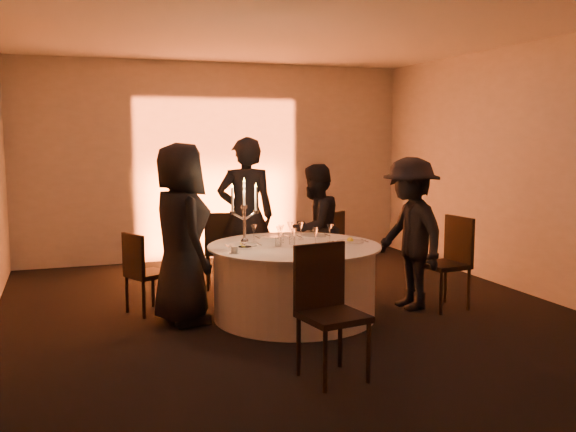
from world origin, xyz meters
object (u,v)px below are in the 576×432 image
object	(u,v)px
guest_left	(181,234)
banquet_table	(294,281)
chair_right	(450,257)
coffee_cup	(235,250)
chair_front	(327,303)
chair_back_right	(327,245)
guest_back_left	(246,216)
chair_left	(142,269)
chair_back_left	(222,246)
candelabra	(244,224)
guest_back_right	(315,229)
guest_right	(410,233)

from	to	relation	value
guest_left	banquet_table	bearing A→B (deg)	-111.41
chair_right	coffee_cup	size ratio (longest dim) A/B	9.21
banquet_table	chair_front	size ratio (longest dim) A/B	1.71
chair_back_right	guest_left	bearing A→B (deg)	-9.71
chair_front	guest_back_left	world-z (taller)	guest_back_left
chair_back_right	chair_right	world-z (taller)	chair_right
chair_left	chair_back_right	size ratio (longest dim) A/B	0.91
chair_left	chair_right	distance (m)	3.35
chair_back_left	candelabra	world-z (taller)	candelabra
chair_back_left	chair_right	bearing A→B (deg)	156.75
chair_back_left	guest_back_left	bearing A→B (deg)	142.52
chair_back_left	guest_back_right	xyz separation A→B (m)	(1.03, -0.51, 0.23)
chair_front	guest_back_right	size ratio (longest dim) A/B	0.67
banquet_table	guest_left	distance (m)	1.28
chair_left	guest_back_left	xyz separation A→B (m)	(1.29, 0.53, 0.45)
chair_right	chair_front	world-z (taller)	chair_front
chair_back_left	guest_back_right	distance (m)	1.17
banquet_table	chair_front	world-z (taller)	chair_front
guest_back_left	guest_right	world-z (taller)	guest_back_left
banquet_table	candelabra	xyz separation A→B (m)	(-0.55, -0.05, 0.64)
chair_back_left	chair_right	xyz separation A→B (m)	(2.17, -1.68, 0.03)
guest_back_left	guest_back_right	xyz separation A→B (m)	(0.80, -0.22, -0.16)
guest_back_left	chair_right	bearing A→B (deg)	153.75
banquet_table	guest_left	xyz separation A→B (m)	(-1.14, 0.22, 0.53)
banquet_table	chair_back_left	size ratio (longest dim) A/B	1.86
chair_back_left	guest_right	size ratio (longest dim) A/B	0.58
chair_right	guest_left	distance (m)	2.95
banquet_table	chair_right	size ratio (longest dim) A/B	1.78
guest_left	guest_back_left	xyz separation A→B (m)	(0.95, 0.97, 0.02)
chair_back_right	chair_front	world-z (taller)	chair_front
chair_right	guest_back_left	world-z (taller)	guest_back_left
guest_back_left	guest_right	xyz separation A→B (m)	(1.52, -1.24, -0.11)
guest_back_right	coffee_cup	distance (m)	1.78
guest_left	guest_back_right	xyz separation A→B (m)	(1.75, 0.75, -0.14)
chair_left	chair_front	size ratio (longest dim) A/B	0.83
chair_right	guest_back_left	distance (m)	2.42
chair_back_left	chair_back_right	size ratio (longest dim) A/B	1.00
banquet_table	chair_back_left	distance (m)	1.54
coffee_cup	candelabra	xyz separation A→B (m)	(0.15, 0.19, 0.22)
candelabra	guest_left	bearing A→B (deg)	155.98
chair_back_left	guest_back_right	world-z (taller)	guest_back_right
banquet_table	candelabra	bearing A→B (deg)	-174.86
chair_back_left	chair_left	bearing A→B (deg)	51.71
chair_back_left	guest_back_left	size ratio (longest dim) A/B	0.51
guest_back_right	guest_back_left	bearing A→B (deg)	-47.63
chair_back_right	guest_back_right	size ratio (longest dim) A/B	0.62
chair_left	guest_back_left	bearing A→B (deg)	-93.64
chair_right	coffee_cup	bearing A→B (deg)	-96.51
chair_back_right	candelabra	bearing A→B (deg)	6.06
guest_right	coffee_cup	xyz separation A→B (m)	(-2.03, -0.18, -0.03)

